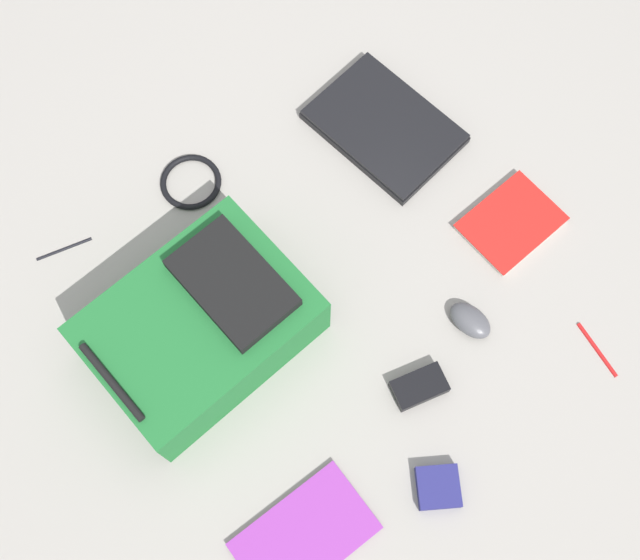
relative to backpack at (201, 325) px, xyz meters
name	(u,v)px	position (x,y,z in m)	size (l,w,h in m)	color
ground_plane	(323,288)	(-0.03, -0.29, -0.09)	(3.60, 3.60, 0.00)	gray
backpack	(201,325)	(0.00, 0.00, 0.00)	(0.43, 0.52, 0.19)	#1E662D
laptop	(384,126)	(0.27, -0.62, -0.07)	(0.40, 0.34, 0.03)	black
book_red	(305,536)	(-0.49, 0.01, -0.08)	(0.21, 0.30, 0.01)	silver
book_manual	(511,223)	(-0.10, -0.75, -0.08)	(0.21, 0.25, 0.02)	silver
computer_mouse	(470,320)	(-0.26, -0.53, -0.06)	(0.06, 0.10, 0.04)	#4C4C51
cable_coil	(191,182)	(0.36, -0.14, -0.08)	(0.15, 0.15, 0.01)	black
power_brick	(419,387)	(-0.33, -0.36, -0.07)	(0.07, 0.12, 0.03)	black
pen_black	(598,349)	(-0.45, -0.75, -0.08)	(0.01, 0.01, 0.14)	red
pen_blue	(64,249)	(0.35, 0.20, -0.08)	(0.01, 0.01, 0.13)	black
earbud_pouch	(438,487)	(-0.53, -0.28, -0.07)	(0.09, 0.09, 0.03)	navy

